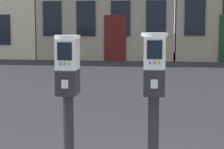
# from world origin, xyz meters

# --- Properties ---
(parking_meter_near_kerb) EXTENTS (0.23, 0.26, 1.41)m
(parking_meter_near_kerb) POSITION_xyz_m (-0.75, -0.21, 1.11)
(parking_meter_near_kerb) COLOR black
(parking_meter_near_kerb) RESTS_ON sidewalk_slab
(parking_meter_twin_adjacent) EXTENTS (0.23, 0.26, 1.43)m
(parking_meter_twin_adjacent) POSITION_xyz_m (-0.03, -0.21, 1.12)
(parking_meter_twin_adjacent) COLOR black
(parking_meter_twin_adjacent) RESTS_ON sidewalk_slab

